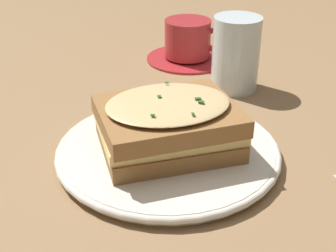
{
  "coord_description": "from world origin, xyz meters",
  "views": [
    {
      "loc": [
        -0.43,
        0.09,
        0.3
      ],
      "look_at": [
        0.01,
        -0.02,
        0.04
      ],
      "focal_mm": 50.0,
      "sensor_mm": 36.0,
      "label": 1
    }
  ],
  "objects_px": {
    "dinner_plate": "(168,151)",
    "teacup_with_saucer": "(188,43)",
    "water_glass": "(236,54)",
    "sandwich": "(168,124)"
  },
  "relations": [
    {
      "from": "dinner_plate",
      "to": "water_glass",
      "type": "distance_m",
      "value": 0.22
    },
    {
      "from": "dinner_plate",
      "to": "water_glass",
      "type": "relative_size",
      "value": 2.35
    },
    {
      "from": "dinner_plate",
      "to": "teacup_with_saucer",
      "type": "distance_m",
      "value": 0.32
    },
    {
      "from": "sandwich",
      "to": "water_glass",
      "type": "distance_m",
      "value": 0.22
    },
    {
      "from": "dinner_plate",
      "to": "sandwich",
      "type": "height_order",
      "value": "sandwich"
    },
    {
      "from": "water_glass",
      "to": "dinner_plate",
      "type": "bearing_deg",
      "value": 138.97
    },
    {
      "from": "teacup_with_saucer",
      "to": "dinner_plate",
      "type": "bearing_deg",
      "value": -85.16
    },
    {
      "from": "sandwich",
      "to": "teacup_with_saucer",
      "type": "bearing_deg",
      "value": -20.19
    },
    {
      "from": "sandwich",
      "to": "teacup_with_saucer",
      "type": "distance_m",
      "value": 0.32
    },
    {
      "from": "dinner_plate",
      "to": "sandwich",
      "type": "relative_size",
      "value": 1.64
    }
  ]
}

